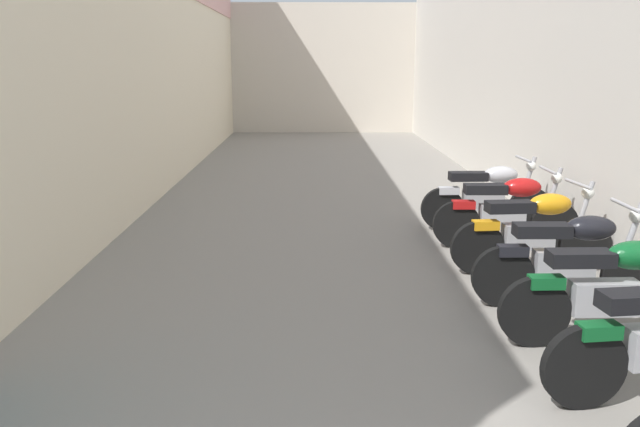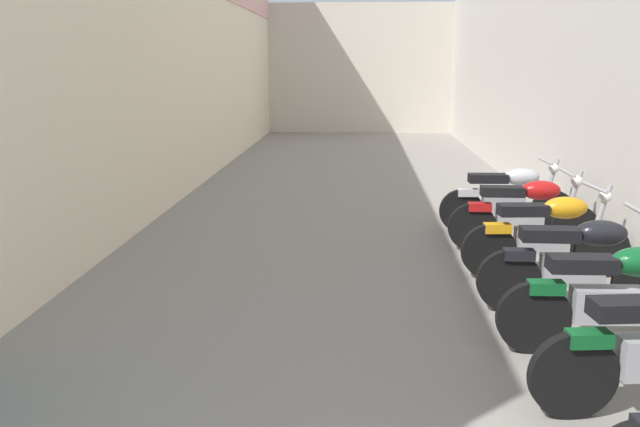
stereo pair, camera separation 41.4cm
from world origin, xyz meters
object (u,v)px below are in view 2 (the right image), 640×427
(motorcycle_fourth, at_px, (616,295))
(motorcycle_seventh, at_px, (525,212))
(motorcycle_sixth, at_px, (548,233))
(motorcycle_fifth, at_px, (579,262))
(motorcycle_eighth, at_px, (508,197))

(motorcycle_fourth, relative_size, motorcycle_seventh, 1.00)
(motorcycle_fourth, bearing_deg, motorcycle_sixth, 90.00)
(motorcycle_fifth, height_order, motorcycle_sixth, same)
(motorcycle_sixth, xyz_separation_m, motorcycle_eighth, (0.00, 1.97, 0.00))
(motorcycle_seventh, bearing_deg, motorcycle_fifth, -90.00)
(motorcycle_sixth, bearing_deg, motorcycle_fourth, -90.00)
(motorcycle_fourth, height_order, motorcycle_seventh, same)
(motorcycle_fifth, xyz_separation_m, motorcycle_eighth, (-0.00, 3.04, 0.00))
(motorcycle_sixth, bearing_deg, motorcycle_fifth, -90.00)
(motorcycle_sixth, height_order, motorcycle_seventh, same)
(motorcycle_fifth, relative_size, motorcycle_eighth, 1.00)
(motorcycle_fourth, distance_m, motorcycle_fifth, 0.91)
(motorcycle_fourth, bearing_deg, motorcycle_fifth, 90.00)
(motorcycle_sixth, distance_m, motorcycle_seventh, 1.02)
(motorcycle_eighth, bearing_deg, motorcycle_fifth, -90.00)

